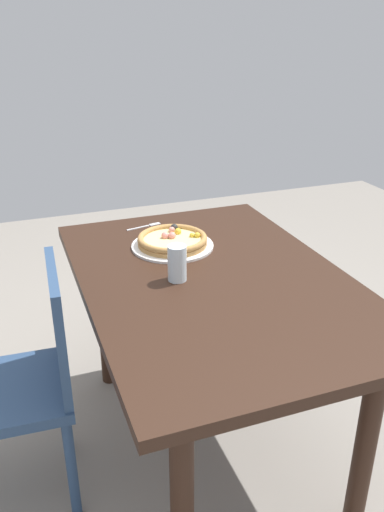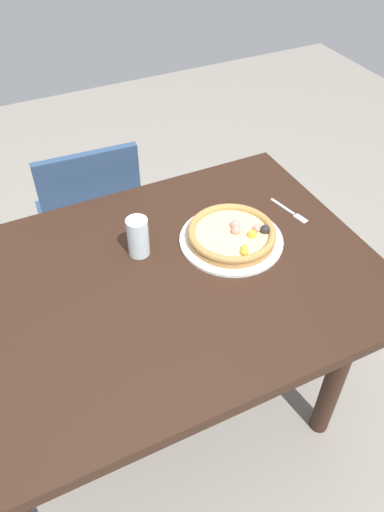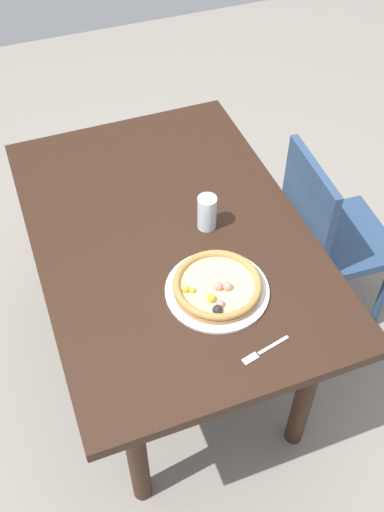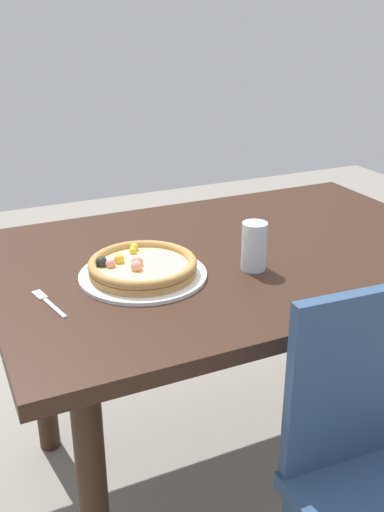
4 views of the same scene
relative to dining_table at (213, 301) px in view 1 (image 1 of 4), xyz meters
name	(u,v)px [view 1 (image 1 of 4)]	position (x,y,z in m)	size (l,w,h in m)	color
ground_plane	(211,439)	(0.00, 0.00, -0.66)	(6.00, 6.00, 0.00)	gray
dining_table	(213,301)	(0.00, 0.00, 0.00)	(1.39, 0.93, 0.77)	#331E14
chair_near	(29,379)	(0.00, -0.68, -0.17)	(0.42, 0.42, 0.89)	navy
plate	(173,246)	(-0.31, -0.06, 0.11)	(0.33, 0.33, 0.01)	white
pizza	(173,240)	(-0.31, -0.05, 0.13)	(0.28, 0.28, 0.05)	#B78447
fork	(146,226)	(-0.57, -0.09, 0.10)	(0.05, 0.16, 0.00)	silver
drinking_glass	(177,263)	(-0.02, -0.13, 0.17)	(0.07, 0.07, 0.13)	silver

